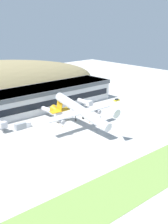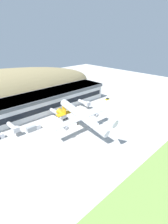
% 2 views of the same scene
% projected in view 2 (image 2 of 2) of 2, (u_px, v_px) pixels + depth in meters
% --- Properties ---
extents(ground_plane, '(370.67, 370.67, 0.00)m').
position_uv_depth(ground_plane, '(79.00, 141.00, 92.28)').
color(ground_plane, '#B7B5AF').
extents(grass_strip_foreground, '(333.60, 19.70, 0.08)m').
position_uv_depth(grass_strip_foreground, '(155.00, 187.00, 64.36)').
color(grass_strip_foreground, '#759947').
rests_on(grass_strip_foreground, ground_plane).
extents(terminal_building, '(109.00, 21.90, 12.86)m').
position_uv_depth(terminal_building, '(41.00, 102.00, 125.82)').
color(terminal_building, silver).
rests_on(terminal_building, ground_plane).
extents(jetway_0, '(3.38, 11.97, 5.43)m').
position_uv_depth(jetway_0, '(13.00, 127.00, 97.91)').
color(jetway_0, silver).
rests_on(jetway_0, ground_plane).
extents(jetway_1, '(3.38, 15.79, 5.43)m').
position_uv_depth(jetway_1, '(58.00, 113.00, 115.13)').
color(jetway_1, silver).
rests_on(jetway_1, ground_plane).
extents(jetway_2, '(3.38, 11.65, 5.43)m').
position_uv_depth(jetway_2, '(84.00, 103.00, 132.99)').
color(jetway_2, silver).
rests_on(jetway_2, ground_plane).
extents(cargo_airplane, '(38.37, 45.99, 13.73)m').
position_uv_depth(cargo_airplane, '(82.00, 117.00, 97.61)').
color(cargo_airplane, silver).
extents(service_car_0, '(4.20, 1.81, 1.45)m').
position_uv_depth(service_car_0, '(65.00, 118.00, 116.10)').
color(service_car_0, '#333338').
rests_on(service_car_0, ground_plane).
extents(service_car_1, '(4.23, 1.68, 1.49)m').
position_uv_depth(service_car_1, '(107.00, 99.00, 150.37)').
color(service_car_1, gold).
rests_on(service_car_1, ground_plane).
extents(box_truck, '(8.52, 2.59, 2.98)m').
position_uv_depth(box_truck, '(33.00, 128.00, 102.08)').
color(box_truck, silver).
rests_on(box_truck, ground_plane).
extents(traffic_cone_0, '(0.52, 0.52, 0.58)m').
position_uv_depth(traffic_cone_0, '(89.00, 123.00, 111.08)').
color(traffic_cone_0, orange).
rests_on(traffic_cone_0, ground_plane).
extents(traffic_cone_1, '(0.52, 0.52, 0.58)m').
position_uv_depth(traffic_cone_1, '(67.00, 128.00, 104.95)').
color(traffic_cone_1, orange).
rests_on(traffic_cone_1, ground_plane).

